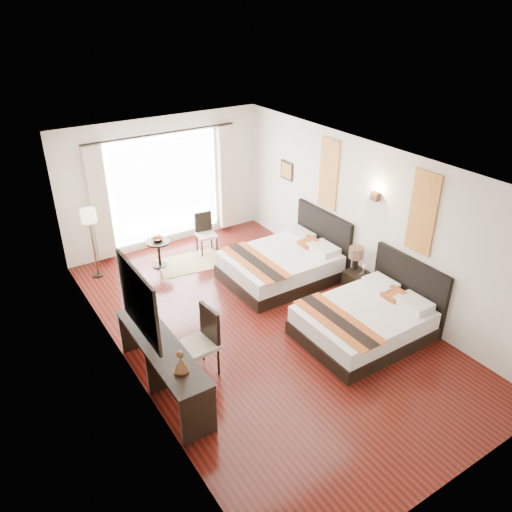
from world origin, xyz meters
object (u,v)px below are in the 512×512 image
bed_far (284,264)px  table_lamp (356,254)px  vase (364,271)px  television (146,313)px  console_desk (163,367)px  window_chair (206,241)px  bed_near (367,320)px  desk_chair (200,354)px  floor_lamp (89,221)px  fruit_bowl (158,239)px  side_table (159,254)px  nightstand (358,284)px

bed_far → table_lamp: size_ratio=5.02×
vase → television: television is taller
console_desk → window_chair: (2.48, 3.41, -0.11)m
bed_near → desk_chair: 2.78m
bed_near → television: bearing=160.1°
television → bed_near: bearing=-89.5°
floor_lamp → window_chair: 2.50m
floor_lamp → table_lamp: bearing=-39.8°
window_chair → fruit_bowl: bearing=-81.1°
vase → side_table: vase is taller
vase → window_chair: window_chair is taller
floor_lamp → fruit_bowl: (1.21, -0.27, -0.60)m
nightstand → side_table: size_ratio=0.86×
table_lamp → console_desk: bearing=-173.3°
floor_lamp → bed_near: bearing=-54.3°
side_table → fruit_bowl: bearing=69.1°
floor_lamp → side_table: bearing=-14.1°
television → desk_chair: television is taller
nightstand → desk_chair: size_ratio=0.46×
nightstand → television: bearing=177.0°
table_lamp → desk_chair: 3.49m
bed_near → television: 3.53m
side_table → console_desk: bearing=-112.2°
console_desk → television: bearing=87.9°
bed_far → window_chair: size_ratio=2.45×
table_lamp → television: 4.00m
bed_far → nightstand: (0.77, -1.27, -0.08)m
nightstand → console_desk: console_desk is taller
vase → console_desk: console_desk is taller
television → window_chair: size_ratio=0.82×
bed_near → floor_lamp: (-3.10, 4.31, 0.90)m
bed_far → side_table: bearing=136.5°
bed_far → fruit_bowl: 2.59m
floor_lamp → window_chair: (2.30, -0.26, -0.93)m
television → floor_lamp: 3.15m
console_desk → television: 0.79m
console_desk → side_table: bearing=67.8°
bed_far → side_table: size_ratio=3.76×
desk_chair → side_table: (0.79, 3.35, -0.04)m
bed_near → nightstand: size_ratio=4.18×
fruit_bowl → window_chair: 1.15m
television → floor_lamp: size_ratio=0.50×
nightstand → console_desk: size_ratio=0.22×
bed_far → side_table: 2.57m
nightstand → fruit_bowl: size_ratio=2.15×
floor_lamp → nightstand: bearing=-41.1°
bed_far → television: 3.45m
nightstand → fruit_bowl: 4.05m
console_desk → table_lamp: bearing=6.7°
nightstand → table_lamp: table_lamp is taller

